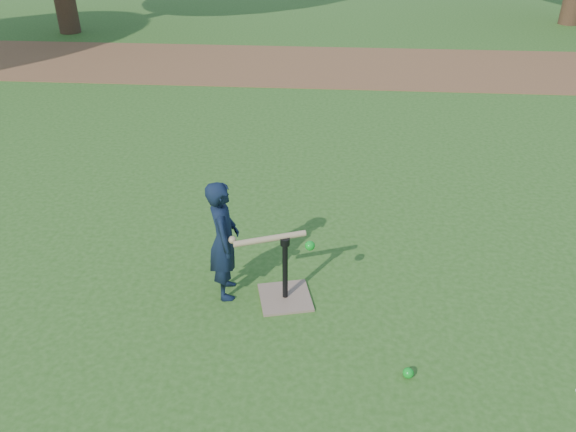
{
  "coord_description": "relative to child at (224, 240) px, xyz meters",
  "views": [
    {
      "loc": [
        0.46,
        -3.66,
        3.06
      ],
      "look_at": [
        0.12,
        0.44,
        0.65
      ],
      "focal_mm": 35.0,
      "sensor_mm": 36.0,
      "label": 1
    }
  ],
  "objects": [
    {
      "name": "ground",
      "position": [
        0.39,
        -0.19,
        -0.54
      ],
      "size": [
        80.0,
        80.0,
        0.0
      ],
      "primitive_type": "plane",
      "color": "#285116",
      "rests_on": "ground"
    },
    {
      "name": "swing_action",
      "position": [
        0.43,
        -0.09,
        0.08
      ],
      "size": [
        0.7,
        0.26,
        0.09
      ],
      "color": "tan",
      "rests_on": "ground"
    },
    {
      "name": "wiffle_ball_ground",
      "position": [
        1.48,
        -0.88,
        -0.5
      ],
      "size": [
        0.08,
        0.08,
        0.08
      ],
      "primitive_type": "sphere",
      "color": "#0D981D",
      "rests_on": "ground"
    },
    {
      "name": "dirt_strip",
      "position": [
        0.39,
        7.31,
        -0.53
      ],
      "size": [
        24.0,
        3.0,
        0.01
      ],
      "primitive_type": "cube",
      "color": "brown",
      "rests_on": "ground"
    },
    {
      "name": "child",
      "position": [
        0.0,
        0.0,
        0.0
      ],
      "size": [
        0.33,
        0.43,
        1.08
      ],
      "primitive_type": "imported",
      "rotation": [
        0.0,
        0.0,
        1.76
      ],
      "color": "black",
      "rests_on": "ground"
    },
    {
      "name": "batting_tee",
      "position": [
        0.51,
        -0.05,
        -0.43
      ],
      "size": [
        0.52,
        0.52,
        0.61
      ],
      "color": "#876C55",
      "rests_on": "ground"
    }
  ]
}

